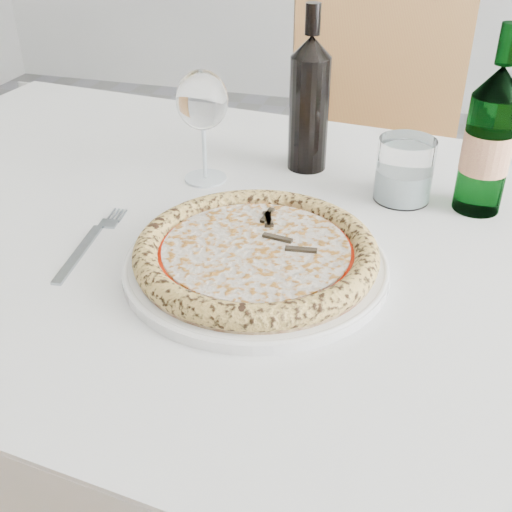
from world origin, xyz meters
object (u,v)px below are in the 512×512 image
Objects in this scene: pizza at (256,252)px; beer_bottle at (489,141)px; tumbler at (404,174)px; wine_bottle at (309,102)px; chair_far at (379,165)px; dining_table at (275,279)px; wine_glass at (202,103)px; plate at (256,263)px.

beer_bottle is at bearing 43.23° from pizza.
beer_bottle is at bearing -0.58° from tumbler.
chair_far is at bearing 81.93° from wine_bottle.
dining_table is 5.32× the size of pizza.
beer_bottle reaches higher than pizza.
dining_table is at bearing -88.35° from wine_bottle.
dining_table is at bearing -135.79° from tumbler.
dining_table is at bearing -150.30° from beer_bottle.
chair_far is 3.00× the size of pizza.
wine_glass is 1.86× the size of tumbler.
plate is at bearing -136.77° from beer_bottle.
pizza is 0.34m from wine_bottle.
dining_table is at bearing 90.00° from pizza.
wine_bottle is (-0.28, 0.08, 0.01)m from beer_bottle.
tumbler is 0.36× the size of wine_bottle.
pizza is at bearing -88.85° from wine_bottle.
wine_glass is (-0.23, -0.65, 0.35)m from chair_far.
beer_bottle is (0.27, 0.25, 0.08)m from pizza.
beer_bottle is 1.01× the size of wine_bottle.
wine_glass is (-0.15, 0.24, 0.12)m from plate.
dining_table is 1.77× the size of chair_far.
chair_far is 2.74× the size of plate.
pizza is 1.15× the size of beer_bottle.
chair_far is 3.46× the size of beer_bottle.
wine_glass is at bearing 138.62° from dining_table.
dining_table is 17.05× the size of tumbler.
plate reaches higher than dining_table.
tumbler is (0.16, 0.16, 0.12)m from dining_table.
pizza is 3.21× the size of tumbler.
dining_table is 0.29m from wine_glass.
plate is 1.09× the size of pizza.
pizza reaches higher than plate.
dining_table is at bearing -41.38° from wine_glass.
tumbler is at bearing 44.21° from dining_table.
beer_bottle is 0.29m from wine_bottle.
pizza is at bearing -90.00° from dining_table.
wine_bottle is at bearing 155.35° from tumbler.
beer_bottle reaches higher than wine_glass.
dining_table is 0.15m from pizza.
wine_glass is at bearing 123.22° from plate.
beer_bottle reaches higher than wine_bottle.
beer_bottle is (0.27, 0.15, 0.19)m from dining_table.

